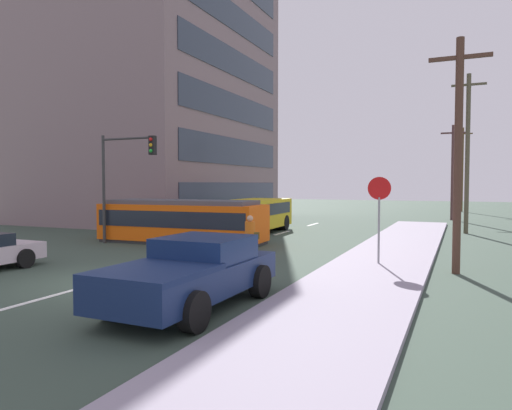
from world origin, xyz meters
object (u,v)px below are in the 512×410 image
city_bus (257,213)px  utility_pole_distant (462,168)px  pickup_truck_parked (193,272)px  utility_pole_far (453,170)px  pedestrian_crossing (250,236)px  utility_pole_near (458,151)px  utility_pole_mid (467,151)px  streetcar_tram (182,221)px  traffic_light_mast (124,167)px  parked_sedan_mid (186,222)px  stop_sign (379,202)px

city_bus → utility_pole_distant: bearing=67.6°
city_bus → pickup_truck_parked: 16.44m
utility_pole_far → utility_pole_distant: (0.65, 12.09, 0.55)m
pedestrian_crossing → utility_pole_far: utility_pole_far is taller
pedestrian_crossing → utility_pole_near: size_ratio=0.23×
pedestrian_crossing → pickup_truck_parked: size_ratio=0.33×
pedestrian_crossing → utility_pole_mid: bearing=62.4°
city_bus → streetcar_tram: bearing=-102.0°
traffic_light_mast → utility_pole_near: size_ratio=0.70×
traffic_light_mast → city_bus: bearing=65.6°
utility_pole_far → utility_pole_mid: bearing=-84.9°
utility_pole_mid → utility_pole_far: utility_pole_mid is taller
pickup_truck_parked → utility_pole_near: size_ratio=0.70×
utility_pole_near → parked_sedan_mid: bearing=153.9°
utility_pole_near → utility_pole_distant: 35.14m
utility_pole_far → pedestrian_crossing: bearing=-104.6°
utility_pole_near → utility_pole_far: bearing=91.3°
streetcar_tram → pickup_truck_parked: size_ratio=1.59×
city_bus → utility_pole_near: size_ratio=0.75×
utility_pole_distant → utility_pole_far: bearing=-93.1°
parked_sedan_mid → traffic_light_mast: traffic_light_mast is taller
traffic_light_mast → stop_sign: bearing=-6.3°
streetcar_tram → stop_sign: bearing=-16.5°
pickup_truck_parked → stop_sign: size_ratio=1.75×
utility_pole_near → utility_pole_far: utility_pole_far is taller
utility_pole_near → pickup_truck_parked: bearing=-128.9°
parked_sedan_mid → traffic_light_mast: size_ratio=0.84×
utility_pole_near → utility_pole_far: (-0.53, 23.05, 0.01)m
parked_sedan_mid → utility_pole_far: (13.69, 16.08, 3.18)m
city_bus → utility_pole_mid: bearing=20.1°
pedestrian_crossing → utility_pole_far: 24.66m
utility_pole_near → utility_pole_mid: (0.38, 12.94, 0.83)m
pedestrian_crossing → utility_pole_distant: utility_pole_distant is taller
streetcar_tram → utility_pole_near: utility_pole_near is taller
pickup_truck_parked → parked_sedan_mid: size_ratio=1.18×
utility_pole_mid → utility_pole_distant: bearing=90.7°
pickup_truck_parked → utility_pole_near: (5.39, 6.68, 2.99)m
streetcar_tram → utility_pole_far: size_ratio=1.10×
pedestrian_crossing → utility_pole_far: (6.19, 23.70, 2.86)m
utility_pole_near → utility_pole_mid: utility_pole_mid is taller
pickup_truck_parked → utility_pole_near: 9.09m
city_bus → pedestrian_crossing: (3.96, -9.54, -0.13)m
pickup_truck_parked → utility_pole_distant: size_ratio=0.60×
parked_sedan_mid → utility_pole_near: size_ratio=0.59×
parked_sedan_mid → utility_pole_far: size_ratio=0.59×
parked_sedan_mid → utility_pole_distant: (14.34, 28.17, 3.73)m
stop_sign → utility_pole_near: size_ratio=0.40×
utility_pole_distant → utility_pole_near: bearing=-90.2°
parked_sedan_mid → traffic_light_mast: (0.17, -5.51, 2.92)m
streetcar_tram → stop_sign: (9.55, -2.83, 1.15)m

